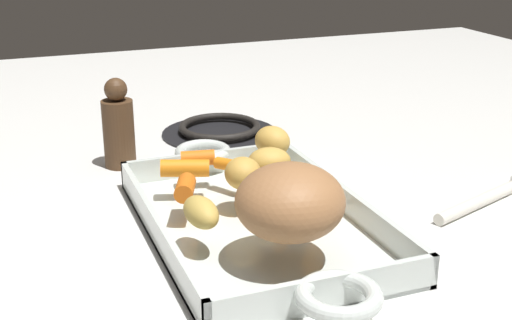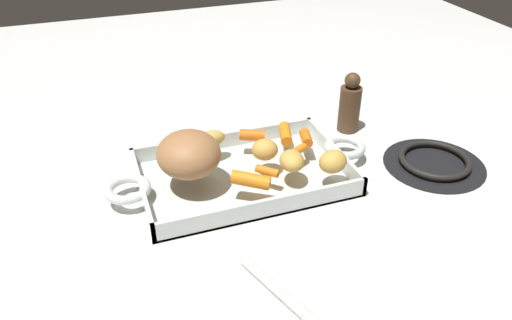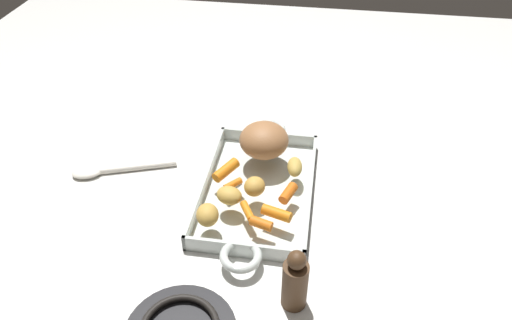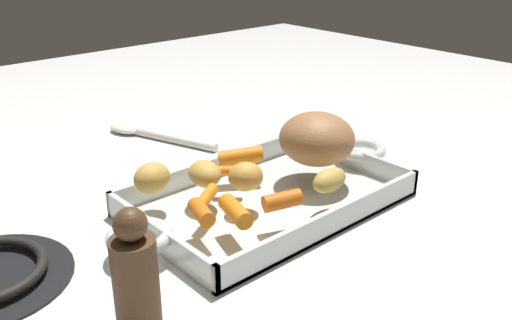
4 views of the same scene
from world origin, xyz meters
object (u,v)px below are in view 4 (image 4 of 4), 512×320
at_px(baby_carrot_center_right, 282,200).
at_px(pork_roast, 317,139).
at_px(baby_carrot_long, 230,171).
at_px(baby_carrot_southeast, 201,212).
at_px(baby_carrot_short, 241,156).
at_px(pepper_mill, 135,275).
at_px(baby_carrot_southwest, 235,211).
at_px(potato_whole, 329,180).
at_px(potato_near_roast, 152,178).
at_px(roasting_dish, 268,197).
at_px(serving_spoon, 146,133).
at_px(baby_carrot_northeast, 207,197).
at_px(potato_golden_small, 244,176).
at_px(potato_corner, 205,174).

bearing_deg(baby_carrot_center_right, pork_roast, 27.09).
xyz_separation_m(baby_carrot_long, baby_carrot_southeast, (-0.11, -0.08, 0.00)).
distance_m(baby_carrot_short, pepper_mill, 0.33).
bearing_deg(pork_roast, baby_carrot_long, 158.56).
distance_m(baby_carrot_southwest, baby_carrot_southeast, 0.04).
relative_size(baby_carrot_long, potato_whole, 0.70).
bearing_deg(potato_near_roast, roasting_dish, -29.30).
xyz_separation_m(potato_near_roast, serving_spoon, (0.15, 0.27, -0.05)).
bearing_deg(baby_carrot_northeast, pepper_mill, -146.58).
relative_size(baby_carrot_northeast, baby_carrot_short, 0.69).
bearing_deg(baby_carrot_northeast, baby_carrot_southwest, -91.22).
bearing_deg(serving_spoon, baby_carrot_southwest, 144.38).
distance_m(pork_roast, potato_golden_small, 0.14).
bearing_deg(serving_spoon, baby_carrot_northeast, 141.95).
bearing_deg(roasting_dish, baby_carrot_long, 119.94).
relative_size(roasting_dish, baby_carrot_long, 11.87).
relative_size(roasting_dish, potato_golden_small, 10.30).
xyz_separation_m(baby_carrot_center_right, pepper_mill, (-0.23, -0.03, 0.01)).
distance_m(baby_carrot_center_right, baby_carrot_northeast, 0.10).
bearing_deg(baby_carrot_center_right, baby_carrot_southwest, 164.55).
distance_m(baby_carrot_southeast, serving_spoon, 0.41).
distance_m(baby_carrot_southwest, pepper_mill, 0.17).
relative_size(pork_roast, potato_corner, 2.09).
distance_m(baby_carrot_short, baby_carrot_southeast, 0.18).
xyz_separation_m(baby_carrot_southwest, potato_near_roast, (-0.03, 0.13, 0.01)).
height_order(baby_carrot_short, serving_spoon, baby_carrot_short).
distance_m(baby_carrot_long, serving_spoon, 0.31).
bearing_deg(baby_carrot_northeast, baby_carrot_southeast, -134.85).
bearing_deg(roasting_dish, baby_carrot_southeast, -168.47).
height_order(roasting_dish, serving_spoon, roasting_dish).
height_order(baby_carrot_long, potato_corner, potato_corner).
bearing_deg(baby_carrot_southeast, baby_carrot_short, 34.33).
bearing_deg(baby_carrot_southwest, potato_near_roast, 104.54).
relative_size(baby_carrot_center_right, baby_carrot_southeast, 1.12).
bearing_deg(potato_golden_small, potato_near_roast, 142.24).
distance_m(potato_golden_small, serving_spoon, 0.35).
height_order(pork_roast, baby_carrot_southwest, pork_roast).
bearing_deg(baby_carrot_southwest, pork_roast, 15.04).
bearing_deg(potato_golden_small, baby_carrot_short, 53.30).
height_order(baby_carrot_center_right, potato_corner, potato_corner).
height_order(baby_carrot_long, potato_whole, potato_whole).
relative_size(baby_carrot_southeast, potato_whole, 0.74).
bearing_deg(baby_carrot_center_right, potato_whole, -3.96).
distance_m(roasting_dish, baby_carrot_southeast, 0.14).
xyz_separation_m(potato_corner, pepper_mill, (-0.19, -0.15, 0.00)).
distance_m(baby_carrot_southwest, potato_near_roast, 0.14).
relative_size(potato_corner, pepper_mill, 0.41).
xyz_separation_m(baby_carrot_short, baby_carrot_southeast, (-0.14, -0.10, -0.00)).
xyz_separation_m(pork_roast, potato_near_roast, (-0.23, 0.08, -0.02)).
height_order(roasting_dish, pepper_mill, pepper_mill).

